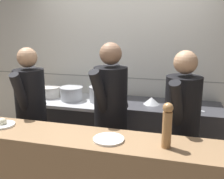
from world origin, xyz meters
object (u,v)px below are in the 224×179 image
pepper_mill (167,124)px  chef_sous (111,115)px  mixing_bowl_steel (151,101)px  chefs_knife (186,108)px  plated_dish_main (3,124)px  chef_line (181,127)px  sauce_pot (71,93)px  plated_dish_appetiser (109,139)px  stock_pot (50,91)px  chef_head_cook (31,112)px  braising_pot (98,94)px  oven_range (76,129)px

pepper_mill → chef_sous: chef_sous is taller
mixing_bowl_steel → chefs_knife: size_ratio=0.55×
mixing_bowl_steel → plated_dish_main: (-1.23, -1.28, 0.04)m
chefs_knife → chef_line: chef_line is taller
plated_dish_main → mixing_bowl_steel: bearing=46.2°
chef_line → sauce_pot: bearing=168.2°
chefs_knife → plated_dish_appetiser: plated_dish_appetiser is taller
stock_pot → chef_head_cook: size_ratio=0.18×
mixing_bowl_steel → chef_sous: 0.76m
plated_dish_main → pepper_mill: 1.51m
braising_pot → chef_head_cook: (-0.57, -0.72, -0.07)m
mixing_bowl_steel → pepper_mill: size_ratio=0.57×
plated_dish_main → chefs_knife: bearing=35.9°
stock_pot → plated_dish_main: 1.34m
oven_range → plated_dish_main: bearing=-97.2°
sauce_pot → chef_line: bearing=-26.2°
chef_line → chef_head_cook: bearing=-166.4°
plated_dish_appetiser → chef_head_cook: 1.25m
stock_pot → chefs_knife: (1.88, -0.13, -0.05)m
plated_dish_appetiser → chef_sous: chef_sous is taller
plated_dish_main → plated_dish_appetiser: size_ratio=0.87×
stock_pot → plated_dish_appetiser: 1.87m
chefs_knife → plated_dish_main: plated_dish_main is taller
sauce_pot → plated_dish_main: bearing=-96.2°
braising_pot → pepper_mill: (0.98, -1.32, 0.17)m
mixing_bowl_steel → sauce_pot: bearing=-178.8°
mixing_bowl_steel → chefs_knife: bearing=-11.3°
braising_pot → chef_line: size_ratio=0.15×
stock_pot → chefs_knife: stock_pot is taller
braising_pot → mixing_bowl_steel: (0.71, 0.01, -0.04)m
stock_pot → braising_pot: size_ratio=1.24×
stock_pot → mixing_bowl_steel: size_ratio=1.47×
oven_range → chef_sous: (0.71, -0.70, 0.51)m
sauce_pot → chefs_knife: sauce_pot is taller
sauce_pot → chef_head_cook: chef_head_cook is taller
oven_range → chef_sous: bearing=-44.3°
chef_line → chef_sous: bearing=-171.1°
oven_range → sauce_pot: bearing=-123.0°
mixing_bowl_steel → chef_head_cook: chef_head_cook is taller
sauce_pot → stock_pot: bearing=169.5°
plated_dish_appetiser → pepper_mill: size_ratio=0.71×
mixing_bowl_steel → plated_dish_main: 1.77m
sauce_pot → plated_dish_appetiser: size_ratio=1.22×
plated_dish_appetiser → braising_pot: bearing=111.6°
plated_dish_main → chef_sous: (0.88, 0.60, -0.04)m
chef_sous → chef_line: bearing=7.6°
sauce_pot → chef_line: 1.64m
sauce_pot → pepper_mill: (1.36, -1.31, 0.18)m
plated_dish_main → pepper_mill: pepper_mill is taller
plated_dish_appetiser → chef_sous: bearing=104.0°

